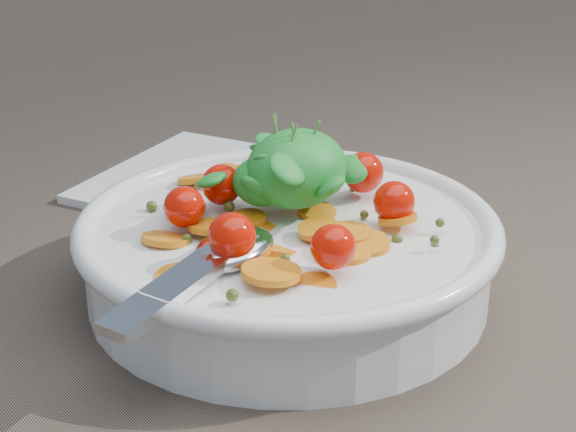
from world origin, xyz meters
TOP-DOWN VIEW (x-y plane):
  - ground at (0.00, 0.00)m, footprint 6.00×6.00m
  - bowl at (-0.01, -0.01)m, footprint 0.27×0.25m
  - napkin at (0.05, 0.18)m, footprint 0.22×0.21m

SIDE VIEW (x-z plane):
  - ground at x=0.00m, z-range 0.00..0.00m
  - napkin at x=0.05m, z-range 0.00..0.01m
  - bowl at x=-0.01m, z-range -0.02..0.08m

